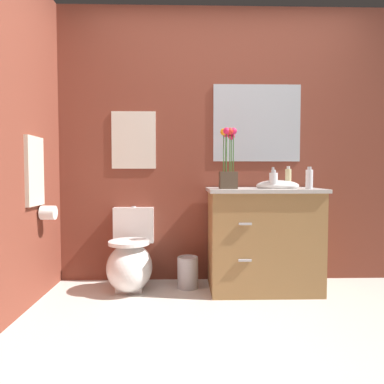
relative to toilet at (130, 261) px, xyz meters
name	(u,v)px	position (x,y,z in m)	size (l,w,h in m)	color
ground_plane	(255,355)	(0.84, -1.13, -0.24)	(10.11, 10.11, 0.00)	beige
wall_back	(246,145)	(1.04, 0.30, 1.01)	(4.72, 0.05, 2.50)	brown
wall_left	(1,132)	(-0.70, -0.71, 1.01)	(0.05, 3.93, 2.50)	brown
toilet	(130,261)	(0.00, 0.00, 0.00)	(0.38, 0.59, 0.69)	white
vanity_cabinet	(263,238)	(1.13, -0.03, 0.20)	(0.94, 0.56, 1.04)	#9E7242
flower_vase	(228,167)	(0.82, -0.11, 0.80)	(0.14, 0.14, 0.49)	#4C3D2D
soap_bottle	(309,179)	(1.46, -0.19, 0.70)	(0.06, 0.06, 0.18)	white
lotion_bottle	(288,178)	(1.33, -0.05, 0.71)	(0.05, 0.05, 0.19)	beige
hand_wash_bottle	(273,180)	(1.19, -0.11, 0.69)	(0.07, 0.07, 0.15)	white
trash_bin	(188,272)	(0.49, 0.03, -0.11)	(0.18, 0.18, 0.27)	#B7B7BC
wall_poster	(134,140)	(0.00, 0.27, 1.05)	(0.40, 0.01, 0.52)	silver
wall_mirror	(257,123)	(1.13, 0.27, 1.21)	(0.80, 0.01, 0.70)	#B2BCC6
hanging_towel	(35,171)	(-0.66, -0.30, 0.76)	(0.03, 0.28, 0.52)	beige
toilet_paper_roll	(48,213)	(-0.61, -0.20, 0.44)	(0.11, 0.11, 0.11)	white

